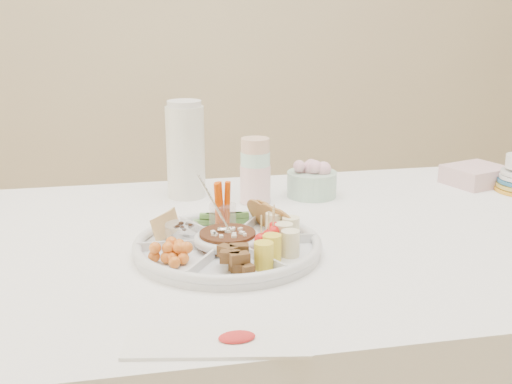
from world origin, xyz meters
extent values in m
cube|color=white|center=(0.00, 0.00, 0.38)|extent=(1.52, 1.02, 0.76)
cylinder|color=silver|center=(-0.19, -0.09, 0.78)|extent=(0.40, 0.40, 0.04)
cylinder|color=#3A2415|center=(-0.19, -0.09, 0.79)|extent=(0.12, 0.12, 0.04)
cylinder|color=silver|center=(-0.07, 0.25, 0.87)|extent=(0.10, 0.10, 0.22)
cylinder|color=silver|center=(-0.23, 0.34, 0.89)|extent=(0.11, 0.11, 0.26)
cylinder|color=silver|center=(0.09, 0.28, 0.81)|extent=(0.16, 0.16, 0.10)
cube|color=beige|center=(0.58, 0.30, 0.78)|extent=(0.19, 0.18, 0.05)
cube|color=white|center=(-0.27, -0.45, 0.76)|extent=(0.29, 0.14, 0.01)
camera|label=1|loc=(-0.39, -1.30, 1.25)|focal=45.00mm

